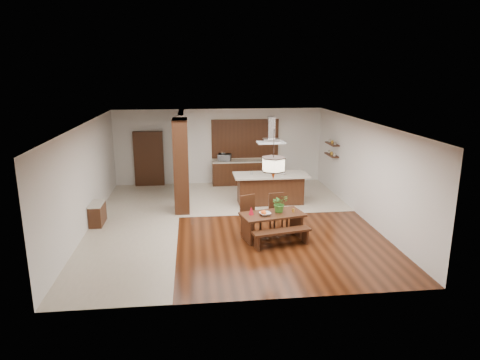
{
  "coord_description": "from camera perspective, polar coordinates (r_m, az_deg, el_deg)",
  "views": [
    {
      "loc": [
        -1.04,
        -11.85,
        4.31
      ],
      "look_at": [
        0.3,
        0.0,
        1.25
      ],
      "focal_mm": 32.0,
      "sensor_mm": 36.0,
      "label": 1
    }
  ],
  "objects": [
    {
      "name": "pendant_lantern",
      "position": [
        10.86,
        4.51,
        3.38
      ],
      "size": [
        0.64,
        0.64,
        1.31
      ],
      "primitive_type": null,
      "color": "#FAEABF",
      "rests_on": "room_shell"
    },
    {
      "name": "hallway_console",
      "position": [
        13.0,
        -18.47,
        -4.29
      ],
      "size": [
        0.37,
        0.88,
        0.63
      ],
      "primitive_type": "cube",
      "color": "black",
      "rests_on": "ground"
    },
    {
      "name": "shelf_lower",
      "position": [
        15.54,
        12.11,
        3.28
      ],
      "size": [
        0.26,
        0.9,
        0.04
      ],
      "primitive_type": "cube",
      "color": "black",
      "rests_on": "room_shell"
    },
    {
      "name": "dining_table",
      "position": [
        11.32,
        4.34,
        -5.33
      ],
      "size": [
        1.77,
        1.16,
        0.68
      ],
      "rotation": [
        0.0,
        0.0,
        0.23
      ],
      "color": "black",
      "rests_on": "ground"
    },
    {
      "name": "microwave",
      "position": [
        16.39,
        -2.08,
        3.03
      ],
      "size": [
        0.55,
        0.44,
        0.27
      ],
      "primitive_type": "imported",
      "rotation": [
        0.0,
        0.0,
        -0.26
      ],
      "color": "silver",
      "rests_on": "rear_counter"
    },
    {
      "name": "gold_ornament",
      "position": [
        11.42,
        7.12,
        -4.03
      ],
      "size": [
        0.08,
        0.08,
        0.09
      ],
      "primitive_type": "cylinder",
      "rotation": [
        0.0,
        0.0,
        0.33
      ],
      "color": "gold",
      "rests_on": "dining_table"
    },
    {
      "name": "shelf_upper",
      "position": [
        15.47,
        12.19,
        4.73
      ],
      "size": [
        0.26,
        0.9,
        0.04
      ],
      "primitive_type": "cube",
      "color": "black",
      "rests_on": "room_shell"
    },
    {
      "name": "soffit_band",
      "position": [
        11.98,
        -1.44,
        7.55
      ],
      "size": [
        8.0,
        9.0,
        0.02
      ],
      "primitive_type": "cube",
      "color": "#361A0D",
      "rests_on": "room_shell"
    },
    {
      "name": "dining_bench",
      "position": [
        10.92,
        5.56,
        -7.72
      ],
      "size": [
        1.55,
        0.64,
        0.43
      ],
      "primitive_type": null,
      "rotation": [
        0.0,
        0.0,
        0.21
      ],
      "color": "black",
      "rests_on": "ground"
    },
    {
      "name": "kitchen_island",
      "position": [
        14.24,
        4.05,
        -1.1
      ],
      "size": [
        2.44,
        1.07,
        1.01
      ],
      "rotation": [
        0.0,
        0.0,
        0.0
      ],
      "color": "black",
      "rests_on": "ground"
    },
    {
      "name": "island_cup",
      "position": [
        14.06,
        5.76,
        0.95
      ],
      "size": [
        0.18,
        0.18,
        0.11
      ],
      "primitive_type": "imported",
      "rotation": [
        0.0,
        0.0,
        -0.42
      ],
      "color": "silver",
      "rests_on": "kitchen_island"
    },
    {
      "name": "kitchen_window",
      "position": [
        16.64,
        0.67,
        5.54
      ],
      "size": [
        2.6,
        0.08,
        1.5
      ],
      "primitive_type": "cube",
      "color": "#A26530",
      "rests_on": "room_shell"
    },
    {
      "name": "fruit_bowl",
      "position": [
        11.1,
        3.37,
        -4.53
      ],
      "size": [
        0.35,
        0.35,
        0.07
      ],
      "primitive_type": "imported",
      "rotation": [
        0.0,
        0.0,
        0.21
      ],
      "color": "beige",
      "rests_on": "dining_table"
    },
    {
      "name": "range_hood",
      "position": [
        13.85,
        4.19,
        6.7
      ],
      "size": [
        0.9,
        0.55,
        0.87
      ],
      "primitive_type": null,
      "color": "silver",
      "rests_on": "room_shell"
    },
    {
      "name": "tile_kitchen",
      "position": [
        15.16,
        2.51,
        -2.12
      ],
      "size": [
        5.5,
        4.0,
        0.01
      ],
      "primitive_type": "cube",
      "color": "beige",
      "rests_on": "ground"
    },
    {
      "name": "partition_stub",
      "position": [
        15.42,
        -7.69,
        3.58
      ],
      "size": [
        0.18,
        2.4,
        2.9
      ],
      "primitive_type": "cube",
      "color": "silver",
      "rests_on": "ground"
    },
    {
      "name": "hallway_doorway",
      "position": [
        16.66,
        -12.06,
        2.79
      ],
      "size": [
        1.1,
        0.2,
        2.1
      ],
      "primitive_type": "cube",
      "color": "black",
      "rests_on": "ground"
    },
    {
      "name": "napkin_cone",
      "position": [
        11.12,
        1.51,
        -4.1
      ],
      "size": [
        0.16,
        0.16,
        0.21
      ],
      "primitive_type": "cone",
      "rotation": [
        0.0,
        0.0,
        -0.26
      ],
      "color": "red",
      "rests_on": "dining_table"
    },
    {
      "name": "rear_counter",
      "position": [
        16.63,
        0.77,
        1.06
      ],
      "size": [
        2.6,
        0.62,
        0.95
      ],
      "color": "black",
      "rests_on": "ground"
    },
    {
      "name": "foliage_plant",
      "position": [
        11.33,
        5.3,
        -3.11
      ],
      "size": [
        0.51,
        0.48,
        0.48
      ],
      "primitive_type": "imported",
      "rotation": [
        0.0,
        0.0,
        0.28
      ],
      "color": "#3A7727",
      "rests_on": "dining_table"
    },
    {
      "name": "dining_chair_left",
      "position": [
        11.6,
        1.5,
        -4.7
      ],
      "size": [
        0.6,
        0.6,
        1.04
      ],
      "primitive_type": null,
      "rotation": [
        0.0,
        0.0,
        0.38
      ],
      "color": "black",
      "rests_on": "ground"
    },
    {
      "name": "tile_hallway",
      "position": [
        12.72,
        -13.85,
        -5.82
      ],
      "size": [
        2.5,
        9.0,
        0.01
      ],
      "primitive_type": "cube",
      "color": "beige",
      "rests_on": "ground"
    },
    {
      "name": "room_shell",
      "position": [
        12.11,
        -1.41,
        3.68
      ],
      "size": [
        9.0,
        9.04,
        2.92
      ],
      "color": "#321609",
      "rests_on": "ground"
    },
    {
      "name": "dining_chair_right",
      "position": [
        11.9,
        5.17,
        -4.31
      ],
      "size": [
        0.51,
        0.51,
        1.01
      ],
      "primitive_type": null,
      "rotation": [
        0.0,
        0.0,
        0.15
      ],
      "color": "black",
      "rests_on": "ground"
    },
    {
      "name": "partition_pier",
      "position": [
        13.37,
        -7.85,
        1.9
      ],
      "size": [
        0.45,
        1.0,
        2.9
      ],
      "primitive_type": "cube",
      "color": "black",
      "rests_on": "ground"
    }
  ]
}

